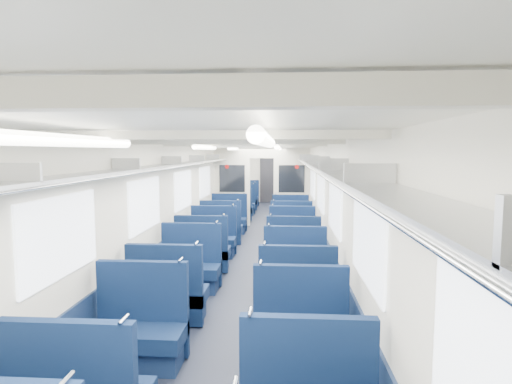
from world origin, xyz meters
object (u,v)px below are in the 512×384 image
seat_13 (293,254)px  seat_9 (297,299)px  seat_22 (241,205)px  seat_8 (168,297)px  seat_17 (291,230)px  seat_26 (247,198)px  seat_19 (290,222)px  seat_27 (288,198)px  seat_20 (237,210)px  seat_24 (244,201)px  bulkhead (262,184)px  seat_12 (203,253)px  seat_11 (295,274)px  end_door (269,179)px  seat_18 (229,220)px  seat_23 (289,206)px  seat_6 (139,332)px  seat_21 (289,211)px  seat_25 (289,202)px  seat_10 (190,269)px  seat_14 (213,240)px  seat_15 (292,241)px  seat_7 (301,339)px  seat_16 (221,230)px

seat_13 → seat_9: bearing=-90.0°
seat_9 → seat_22: bearing=100.4°
seat_8 → seat_22: (0.00, 9.12, 0.00)m
seat_17 → seat_26: size_ratio=1.00×
seat_19 → seat_27: same height
seat_9 → seat_20: (-1.66, 7.79, 0.00)m
seat_13 → seat_24: (-1.66, 7.86, 0.00)m
bulkhead → seat_12: bearing=-99.9°
bulkhead → seat_11: bulkhead is taller
seat_27 → end_door: bearing=121.2°
seat_18 → seat_22: (0.00, 3.21, 0.00)m
seat_11 → seat_22: bearing=101.7°
seat_18 → seat_23: 3.43m
seat_6 → seat_11: bearing=52.2°
seat_21 → seat_22: size_ratio=1.00×
seat_20 → seat_13: bearing=-73.2°
seat_17 → seat_6: bearing=-106.4°
end_door → seat_23: end_door is taller
seat_13 → seat_18: size_ratio=1.00×
seat_11 → seat_25: bearing=90.0°
seat_9 → seat_17: same height
seat_9 → seat_26: bearing=98.5°
seat_17 → seat_11: bearing=-90.0°
bulkhead → seat_9: bearing=-83.2°
end_door → seat_19: size_ratio=1.84×
seat_12 → seat_19: (1.66, 3.42, 0.00)m
seat_10 → seat_14: bearing=90.0°
seat_23 → seat_15: bearing=-90.0°
seat_6 → seat_7: (1.66, -0.05, 0.00)m
seat_22 → seat_10: bearing=-90.0°
end_door → seat_22: (-0.83, -3.55, -0.67)m
seat_25 → seat_26: bearing=147.7°
seat_9 → seat_14: same height
seat_13 → seat_20: same height
bulkhead → seat_13: 4.86m
seat_6 → seat_8: size_ratio=1.00×
seat_12 → seat_18: (0.00, 3.61, 0.00)m
seat_24 → seat_7: bearing=-81.6°
seat_24 → seat_25: (1.66, -0.05, 0.00)m
seat_25 → seat_26: 1.96m
seat_11 → seat_20: size_ratio=1.00×
seat_10 → seat_14: 2.12m
seat_14 → seat_16: size_ratio=1.00×
seat_21 → seat_24: size_ratio=1.00×
seat_11 → seat_19: size_ratio=1.00×
seat_18 → seat_22: same height
seat_7 → seat_9: 1.15m
seat_6 → seat_19: size_ratio=1.00×
seat_22 → bulkhead: bearing=-68.1°
seat_14 → seat_16: (0.00, 1.17, 0.00)m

